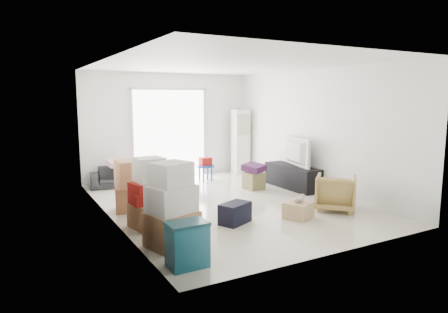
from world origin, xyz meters
name	(u,v)px	position (x,y,z in m)	size (l,w,h in m)	color
room_shell	(226,135)	(0.00, 0.00, 1.35)	(4.98, 6.48, 3.18)	beige
sliding_door	(170,130)	(0.00, 2.98, 1.24)	(2.10, 0.04, 2.33)	white
ac_tower	(241,141)	(1.95, 2.65, 0.88)	(0.45, 0.30, 1.75)	white
tv_console	(292,177)	(2.00, 0.42, 0.26)	(0.47, 1.56, 0.52)	black
television	(293,163)	(2.00, 0.42, 0.59)	(1.14, 0.66, 0.15)	black
sofa	(125,173)	(-1.33, 2.50, 0.31)	(1.61, 0.47, 0.63)	#27272C
pillow_left	(116,158)	(-1.53, 2.52, 0.69)	(0.40, 0.32, 0.13)	#DA9FB6
pillow_right	(133,157)	(-1.14, 2.47, 0.69)	(0.37, 0.29, 0.13)	#DA9FB6
armchair	(336,191)	(1.54, -1.43, 0.36)	(0.70, 0.66, 0.72)	#A18147
storage_bins	(187,244)	(-1.90, -2.43, 0.29)	(0.50, 0.35, 0.57)	#155064
box_stack_a	(172,209)	(-1.80, -1.67, 0.53)	(0.77, 0.69, 1.19)	#A16F49
box_stack_b	(150,197)	(-1.80, -0.73, 0.49)	(0.66, 0.66, 1.13)	#A16F49
box_stack_c	(132,186)	(-1.77, 0.37, 0.46)	(0.73, 0.65, 0.94)	#A16F49
loose_box	(150,200)	(-1.49, 0.24, 0.18)	(0.44, 0.44, 0.37)	#A16F49
duffel_bag	(235,213)	(-0.51, -1.22, 0.17)	(0.54, 0.32, 0.34)	black
ottoman	(254,181)	(1.15, 0.75, 0.20)	(0.39, 0.39, 0.39)	olive
blanket	(254,169)	(1.15, 0.75, 0.46)	(0.43, 0.43, 0.14)	#411C46
kids_table	(206,164)	(0.60, 2.11, 0.42)	(0.46, 0.46, 0.59)	#0C38B6
toy_walker	(177,183)	(-0.35, 1.67, 0.12)	(0.41, 0.39, 0.44)	silver
wood_crate	(298,210)	(0.60, -1.50, 0.14)	(0.42, 0.42, 0.28)	tan
plush_bunny	(299,199)	(0.62, -1.50, 0.34)	(0.26, 0.15, 0.13)	#B2ADA8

